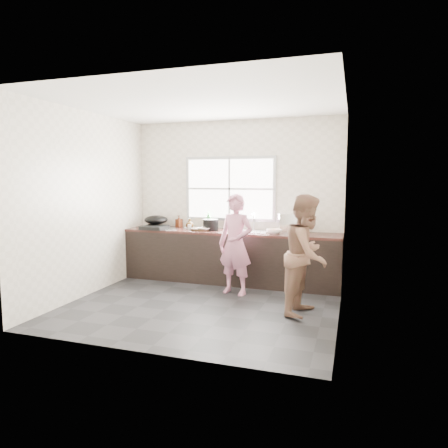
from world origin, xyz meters
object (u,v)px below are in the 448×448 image
(plate_food, at_px, (190,228))
(dish_rack, at_px, (291,223))
(burner, at_px, (155,227))
(pot_lid_right, at_px, (171,229))
(person_side, at_px, (307,255))
(wok, at_px, (156,220))
(cutting_board, at_px, (202,229))
(pot_lid_left, at_px, (170,230))
(black_pot, at_px, (211,225))
(bottle_green, at_px, (208,220))
(bowl_crabs, at_px, (274,232))
(bowl_mince, at_px, (204,229))
(bottle_brown_short, at_px, (190,224))
(bottle_brown_tall, at_px, (179,222))
(woman, at_px, (236,248))
(bowl_held, at_px, (243,232))
(glass_jar, at_px, (189,227))

(plate_food, distance_m, dish_rack, 1.79)
(burner, relative_size, pot_lid_right, 1.53)
(person_side, bearing_deg, pot_lid_right, 77.14)
(person_side, distance_m, wok, 3.06)
(person_side, relative_size, dish_rack, 3.65)
(cutting_board, xyz_separation_m, plate_food, (-0.30, 0.19, -0.01))
(plate_food, relative_size, wok, 0.49)
(dish_rack, bearing_deg, pot_lid_right, 165.11)
(person_side, bearing_deg, pot_lid_left, 79.23)
(black_pot, height_order, bottle_green, bottle_green)
(bowl_crabs, bearing_deg, dish_rack, 40.52)
(bowl_mince, height_order, wok, wok)
(black_pot, distance_m, pot_lid_right, 0.72)
(cutting_board, height_order, bottle_brown_short, bottle_brown_short)
(bowl_mince, height_order, pot_lid_left, bowl_mince)
(plate_food, height_order, burner, burner)
(black_pot, bearing_deg, cutting_board, -163.90)
(bottle_brown_tall, xyz_separation_m, dish_rack, (2.02, -0.14, 0.06))
(cutting_board, relative_size, pot_lid_left, 1.65)
(black_pot, relative_size, pot_lid_left, 1.19)
(bowl_crabs, relative_size, bottle_brown_short, 1.21)
(wok, bearing_deg, pot_lid_right, -19.24)
(bottle_brown_short, xyz_separation_m, burner, (-0.55, -0.26, -0.05))
(bowl_mince, height_order, plate_food, bowl_mince)
(pot_lid_left, distance_m, pot_lid_right, 0.14)
(burner, bearing_deg, plate_food, 30.53)
(bottle_green, height_order, dish_rack, dish_rack)
(burner, distance_m, dish_rack, 2.32)
(woman, relative_size, black_pot, 5.44)
(bottle_brown_tall, height_order, wok, wok)
(cutting_board, xyz_separation_m, pot_lid_right, (-0.57, -0.02, -0.01))
(plate_food, height_order, wok, wok)
(cutting_board, xyz_separation_m, wok, (-0.90, 0.10, 0.12))
(bottle_brown_tall, relative_size, pot_lid_left, 0.89)
(bowl_held, bearing_deg, person_side, -41.91)
(person_side, xyz_separation_m, glass_jar, (-2.09, 1.14, 0.14))
(person_side, xyz_separation_m, burner, (-2.70, 1.04, 0.13))
(dish_rack, relative_size, pot_lid_left, 1.92)
(bowl_crabs, distance_m, pot_lid_left, 1.76)
(bowl_crabs, xyz_separation_m, bottle_green, (-1.23, 0.34, 0.11))
(bottle_green, relative_size, pot_lid_right, 1.11)
(wok, relative_size, pot_lid_left, 1.90)
(bowl_crabs, bearing_deg, bottle_brown_short, 172.36)
(burner, bearing_deg, pot_lid_right, 19.60)
(cutting_board, bearing_deg, bowl_held, -12.20)
(bottle_green, distance_m, glass_jar, 0.39)
(bowl_crabs, bearing_deg, bowl_held, -167.63)
(bottle_brown_short, bearing_deg, glass_jar, -69.20)
(plate_food, height_order, pot_lid_right, plate_food)
(glass_jar, xyz_separation_m, pot_lid_right, (-0.35, -0.00, -0.04))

